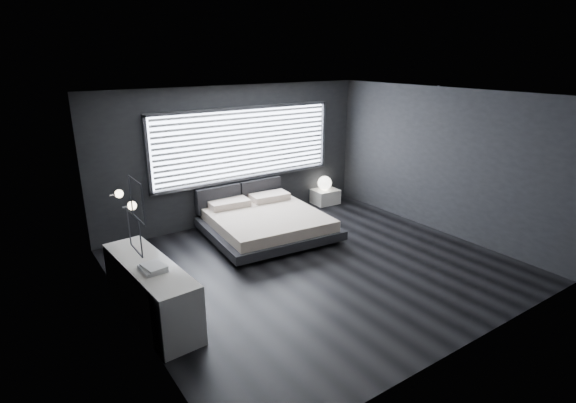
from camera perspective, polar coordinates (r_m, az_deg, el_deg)
room at (r=7.12m, az=3.86°, el=2.05°), size 6.04×6.00×2.80m
window at (r=9.37m, az=-5.41°, el=7.28°), size 4.14×0.09×1.52m
headboard at (r=9.48m, az=-6.13°, el=0.90°), size 1.96×0.16×0.52m
sconce_near at (r=5.86m, az=-19.22°, el=-0.51°), size 0.18×0.11×0.11m
sconce_far at (r=6.42m, az=-20.69°, el=0.92°), size 0.18×0.11×0.11m
wall_art_upper at (r=5.21m, az=-18.66°, el=0.15°), size 0.01×0.48×0.48m
wall_art_lower at (r=5.59m, az=-18.90°, el=-3.77°), size 0.01×0.48×0.48m
bed at (r=8.72m, az=-2.75°, el=-2.66°), size 2.42×2.33×0.58m
nightstand at (r=10.66m, az=4.74°, el=0.65°), size 0.60×0.51×0.34m
orb_lamp at (r=10.56m, az=4.67°, el=2.36°), size 0.33×0.33×0.33m
dresser at (r=6.32m, az=-16.98°, el=-10.78°), size 0.70×2.03×0.80m
book_stack at (r=5.93m, az=-16.75°, el=-8.04°), size 0.29×0.38×0.07m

